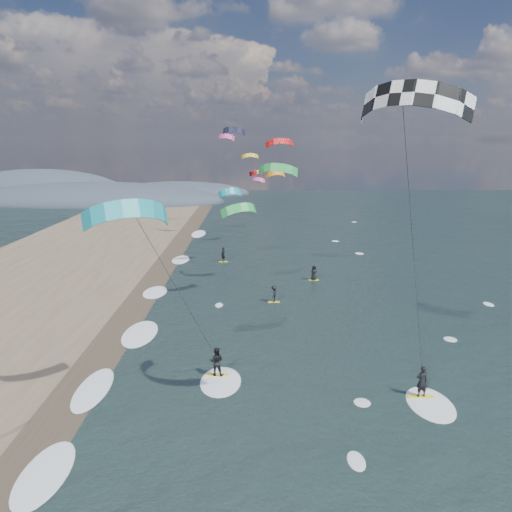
{
  "coord_description": "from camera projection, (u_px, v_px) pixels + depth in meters",
  "views": [
    {
      "loc": [
        -1.26,
        -22.06,
        14.95
      ],
      "look_at": [
        -1.0,
        12.0,
        7.0
      ],
      "focal_mm": 35.0,
      "sensor_mm": 36.0,
      "label": 1
    }
  ],
  "objects": [
    {
      "name": "ground",
      "position": [
        278.0,
        447.0,
        24.89
      ],
      "size": [
        260.0,
        260.0,
        0.0
      ],
      "primitive_type": "plane",
      "color": "black",
      "rests_on": "ground"
    },
    {
      "name": "kitesurfer_near_a",
      "position": [
        408.0,
        165.0,
        21.61
      ],
      "size": [
        8.11,
        9.54,
        17.7
      ],
      "color": "yellow",
      "rests_on": "ground"
    },
    {
      "name": "shoreline_surf",
      "position": [
        131.0,
        335.0,
        39.17
      ],
      "size": [
        2.4,
        79.4,
        0.11
      ],
      "color": "white",
      "rests_on": "ground"
    },
    {
      "name": "bg_kite_field",
      "position": [
        254.0,
        161.0,
        74.2
      ],
      "size": [
        12.45,
        67.39,
        10.69
      ],
      "color": "#D83F8C",
      "rests_on": "ground"
    },
    {
      "name": "coastal_hills",
      "position": [
        85.0,
        199.0,
        129.59
      ],
      "size": [
        80.0,
        41.0,
        15.0
      ],
      "color": "#3D4756",
      "rests_on": "ground"
    },
    {
      "name": "far_kitesurfers",
      "position": [
        271.0,
        276.0,
        53.08
      ],
      "size": [
        11.46,
        17.02,
        1.86
      ],
      "color": "yellow",
      "rests_on": "ground"
    },
    {
      "name": "wet_sand_strip",
      "position": [
        98.0,
        361.0,
        34.53
      ],
      "size": [
        3.0,
        240.0,
        0.0
      ],
      "primitive_type": "cube",
      "color": "#382D23",
      "rests_on": "ground"
    },
    {
      "name": "kitesurfer_near_b",
      "position": [
        162.0,
        267.0,
        26.22
      ],
      "size": [
        7.36,
        9.0,
        12.86
      ],
      "color": "yellow",
      "rests_on": "ground"
    }
  ]
}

